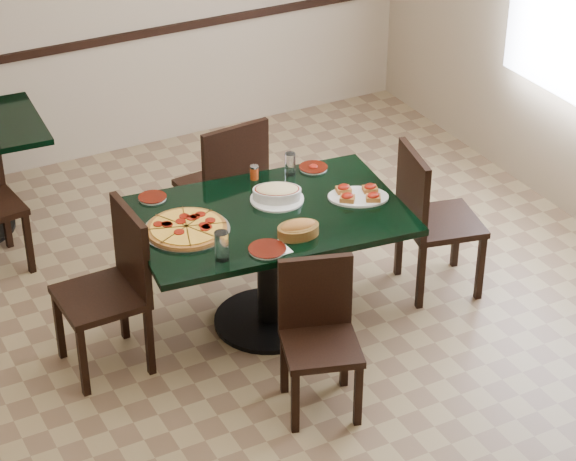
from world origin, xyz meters
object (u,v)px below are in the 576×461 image
chair_near (318,328)px  bruschetta_platter (358,194)px  main_table (268,241)px  chair_left (114,281)px  pepperoni_pizza (187,229)px  chair_right (429,213)px  lasagna_casserole (277,193)px  bread_basket (298,229)px  chair_far (227,182)px

chair_near → bruschetta_platter: (0.63, 0.66, 0.31)m
main_table → chair_near: (-0.09, -0.75, -0.10)m
chair_left → pepperoni_pizza: chair_left is taller
chair_right → lasagna_casserole: size_ratio=2.88×
main_table → chair_left: (-0.91, 0.06, -0.03)m
pepperoni_pizza → bread_basket: 0.61m
pepperoni_pizza → main_table: bearing=-3.7°
chair_right → bread_basket: bearing=112.9°
main_table → bruschetta_platter: 0.58m
chair_far → bread_basket: (-0.07, -1.08, 0.24)m
lasagna_casserole → bruschetta_platter: 0.47m
bread_basket → chair_far: bearing=91.6°
bruschetta_platter → lasagna_casserole: bearing=-177.6°
bread_basket → chair_right: bearing=15.4°
chair_far → bruschetta_platter: chair_far is taller
chair_right → bread_basket: (-0.99, -0.18, 0.25)m
pepperoni_pizza → chair_left: bearing=175.6°
chair_far → chair_left: bearing=29.7°
main_table → pepperoni_pizza: 0.52m
chair_far → pepperoni_pizza: 0.98m
main_table → chair_far: bearing=88.5°
lasagna_casserole → bread_basket: size_ratio=1.32×
chair_right → chair_left: 1.94m
chair_right → lasagna_casserole: chair_right is taller
pepperoni_pizza → lasagna_casserole: size_ratio=1.44×
chair_far → pepperoni_pizza: chair_far is taller
bruschetta_platter → chair_left: bearing=-158.6°
chair_near → chair_right: chair_right is taller
chair_far → chair_left: size_ratio=1.03×
chair_near → chair_left: (-0.82, 0.81, 0.07)m
chair_near → chair_far: bearing=100.7°
main_table → chair_far: (0.11, 0.78, -0.02)m
chair_far → lasagna_casserole: size_ratio=2.95×
chair_left → pepperoni_pizza: size_ratio=1.99×
main_table → bread_basket: bread_basket is taller
main_table → chair_left: chair_left is taller
chair_far → chair_left: (-1.01, -0.72, -0.01)m
lasagna_casserole → pepperoni_pizza: bearing=-145.9°
bread_basket → chair_left: bearing=164.7°
main_table → lasagna_casserole: (0.12, 0.11, 0.23)m
pepperoni_pizza → lasagna_casserole: bearing=7.7°
main_table → bruschetta_platter: bruschetta_platter is taller
chair_near → pepperoni_pizza: chair_near is taller
bread_basket → lasagna_casserole: bearing=84.3°
main_table → bruschetta_platter: (0.54, -0.08, 0.21)m
bruschetta_platter → bread_basket: bearing=-130.4°
chair_near → bread_basket: bearing=92.7°
chair_right → bruschetta_platter: 0.54m
main_table → bruschetta_platter: bearing=-2.7°
chair_right → lasagna_casserole: (-0.91, 0.23, 0.26)m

